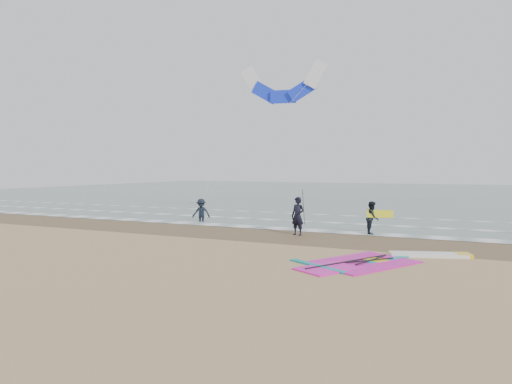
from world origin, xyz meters
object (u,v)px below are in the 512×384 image
at_px(windsurf_rig, 382,260).
at_px(person_wading, 201,207).
at_px(surf_kite, 283,87).
at_px(person_standing, 298,216).
at_px(person_walking, 372,218).

bearing_deg(windsurf_rig, person_wading, 147.43).
height_order(person_wading, surf_kite, surf_kite).
distance_m(person_standing, surf_kite, 11.49).
height_order(person_standing, person_wading, person_standing).
bearing_deg(person_walking, person_standing, 110.81).
xyz_separation_m(windsurf_rig, person_wading, (-12.41, 7.93, 0.85)).
bearing_deg(person_standing, surf_kite, 130.54).
distance_m(person_standing, person_walking, 3.83).
bearing_deg(windsurf_rig, surf_kite, 124.96).
height_order(windsurf_rig, surf_kite, surf_kite).
xyz_separation_m(person_standing, surf_kite, (-3.72, 7.51, 7.86)).
height_order(windsurf_rig, person_wading, person_wading).
distance_m(windsurf_rig, person_standing, 6.93).
bearing_deg(person_standing, person_walking, 44.25).
relative_size(person_standing, surf_kite, 0.21).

